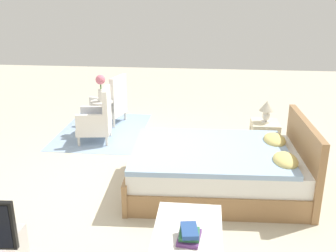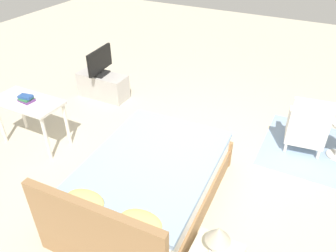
{
  "view_description": "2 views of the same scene",
  "coord_description": "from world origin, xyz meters",
  "px_view_note": "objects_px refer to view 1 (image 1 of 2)",
  "views": [
    {
      "loc": [
        4.62,
        0.82,
        2.48
      ],
      "look_at": [
        -0.05,
        0.34,
        0.82
      ],
      "focal_mm": 42.0,
      "sensor_mm": 36.0,
      "label": 1
    },
    {
      "loc": [
        -1.48,
        3.44,
        3.09
      ],
      "look_at": [
        0.16,
        0.24,
        0.66
      ],
      "focal_mm": 35.0,
      "sensor_mm": 36.0,
      "label": 2
    }
  ],
  "objects_px": {
    "armchair_by_window_left": "(111,104)",
    "bed": "(220,169)",
    "flower_vase": "(101,85)",
    "table_lamp": "(267,108)",
    "book_stack": "(189,234)",
    "armchair_by_window_right": "(97,120)",
    "nightstand": "(264,140)",
    "side_table": "(102,112)"
  },
  "relations": [
    {
      "from": "nightstand",
      "to": "book_stack",
      "type": "distance_m",
      "value": 3.44
    },
    {
      "from": "flower_vase",
      "to": "armchair_by_window_right",
      "type": "bearing_deg",
      "value": 5.58
    },
    {
      "from": "flower_vase",
      "to": "nightstand",
      "type": "relative_size",
      "value": 0.82
    },
    {
      "from": "armchair_by_window_right",
      "to": "table_lamp",
      "type": "bearing_deg",
      "value": 81.11
    },
    {
      "from": "nightstand",
      "to": "table_lamp",
      "type": "relative_size",
      "value": 1.76
    },
    {
      "from": "armchair_by_window_left",
      "to": "table_lamp",
      "type": "relative_size",
      "value": 2.79
    },
    {
      "from": "bed",
      "to": "side_table",
      "type": "height_order",
      "value": "bed"
    },
    {
      "from": "side_table",
      "to": "nightstand",
      "type": "distance_m",
      "value": 2.91
    },
    {
      "from": "table_lamp",
      "to": "book_stack",
      "type": "height_order",
      "value": "table_lamp"
    },
    {
      "from": "table_lamp",
      "to": "book_stack",
      "type": "relative_size",
      "value": 1.41
    },
    {
      "from": "bed",
      "to": "armchair_by_window_right",
      "type": "bearing_deg",
      "value": -127.11
    },
    {
      "from": "nightstand",
      "to": "bed",
      "type": "bearing_deg",
      "value": -31.76
    },
    {
      "from": "nightstand",
      "to": "table_lamp",
      "type": "xyz_separation_m",
      "value": [
        0.0,
        0.0,
        0.5
      ]
    },
    {
      "from": "flower_vase",
      "to": "book_stack",
      "type": "relative_size",
      "value": 2.03
    },
    {
      "from": "bed",
      "to": "nightstand",
      "type": "height_order",
      "value": "bed"
    },
    {
      "from": "nightstand",
      "to": "armchair_by_window_left",
      "type": "bearing_deg",
      "value": -117.39
    },
    {
      "from": "flower_vase",
      "to": "nightstand",
      "type": "height_order",
      "value": "flower_vase"
    },
    {
      "from": "bed",
      "to": "side_table",
      "type": "bearing_deg",
      "value": -134.35
    },
    {
      "from": "side_table",
      "to": "nightstand",
      "type": "height_order",
      "value": "nightstand"
    },
    {
      "from": "flower_vase",
      "to": "table_lamp",
      "type": "bearing_deg",
      "value": 71.59
    },
    {
      "from": "nightstand",
      "to": "armchair_by_window_right",
      "type": "bearing_deg",
      "value": -98.89
    },
    {
      "from": "armchair_by_window_right",
      "to": "book_stack",
      "type": "relative_size",
      "value": 3.92
    },
    {
      "from": "bed",
      "to": "nightstand",
      "type": "bearing_deg",
      "value": 148.24
    },
    {
      "from": "armchair_by_window_right",
      "to": "flower_vase",
      "type": "bearing_deg",
      "value": -174.42
    },
    {
      "from": "book_stack",
      "to": "table_lamp",
      "type": "bearing_deg",
      "value": 163.27
    },
    {
      "from": "flower_vase",
      "to": "table_lamp",
      "type": "distance_m",
      "value": 2.91
    },
    {
      "from": "bed",
      "to": "nightstand",
      "type": "xyz_separation_m",
      "value": [
        -1.11,
        0.69,
        -0.01
      ]
    },
    {
      "from": "side_table",
      "to": "armchair_by_window_left",
      "type": "bearing_deg",
      "value": 174.52
    },
    {
      "from": "armchair_by_window_right",
      "to": "nightstand",
      "type": "bearing_deg",
      "value": 81.11
    },
    {
      "from": "bed",
      "to": "book_stack",
      "type": "height_order",
      "value": "bed"
    },
    {
      "from": "nightstand",
      "to": "table_lamp",
      "type": "distance_m",
      "value": 0.5
    },
    {
      "from": "armchair_by_window_left",
      "to": "bed",
      "type": "bearing_deg",
      "value": 38.88
    },
    {
      "from": "side_table",
      "to": "flower_vase",
      "type": "bearing_deg",
      "value": 0.0
    },
    {
      "from": "nightstand",
      "to": "book_stack",
      "type": "xyz_separation_m",
      "value": [
        3.26,
        -0.98,
        0.5
      ]
    },
    {
      "from": "table_lamp",
      "to": "armchair_by_window_right",
      "type": "bearing_deg",
      "value": -98.89
    },
    {
      "from": "flower_vase",
      "to": "nightstand",
      "type": "bearing_deg",
      "value": 71.59
    },
    {
      "from": "bed",
      "to": "armchair_by_window_left",
      "type": "xyz_separation_m",
      "value": [
        -2.51,
        -2.02,
        0.08
      ]
    },
    {
      "from": "side_table",
      "to": "nightstand",
      "type": "bearing_deg",
      "value": 71.59
    },
    {
      "from": "table_lamp",
      "to": "bed",
      "type": "bearing_deg",
      "value": -31.78
    },
    {
      "from": "armchair_by_window_left",
      "to": "armchair_by_window_right",
      "type": "xyz_separation_m",
      "value": [
        0.98,
        0.0,
        0.0
      ]
    },
    {
      "from": "armchair_by_window_left",
      "to": "flower_vase",
      "type": "xyz_separation_m",
      "value": [
        0.49,
        -0.05,
        0.48
      ]
    },
    {
      "from": "armchair_by_window_right",
      "to": "book_stack",
      "type": "distance_m",
      "value": 4.09
    }
  ]
}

